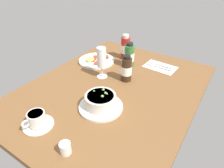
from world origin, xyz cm
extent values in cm
cube|color=brown|center=(0.00, 0.00, -1.50)|extent=(110.00, 84.00, 3.00)
cylinder|color=silver|center=(-17.15, -4.41, 0.60)|extent=(20.45, 20.45, 1.20)
cylinder|color=silver|center=(-17.15, -4.41, 4.14)|extent=(14.13, 14.13, 5.88)
cylinder|color=beige|center=(-17.15, -4.41, 6.28)|extent=(12.15, 12.15, 1.60)
sphere|color=#7CAC56|center=(-12.93, -3.00, 7.18)|extent=(1.39, 1.39, 1.39)
sphere|color=#7CAC56|center=(-16.16, -0.38, 7.18)|extent=(0.85, 0.85, 0.85)
sphere|color=#7CAC56|center=(-17.32, -5.60, 7.18)|extent=(1.32, 1.32, 1.32)
sphere|color=#7CAC56|center=(-14.65, -6.26, 7.18)|extent=(0.86, 0.86, 0.86)
sphere|color=#7CAC56|center=(-14.55, -5.36, 7.18)|extent=(1.25, 1.25, 1.25)
cube|color=silver|center=(35.73, -12.49, 0.15)|extent=(13.82, 20.16, 0.30)
cube|color=silver|center=(34.53, -13.49, 0.55)|extent=(1.99, 14.05, 0.50)
cube|color=silver|center=(34.53, -5.69, 0.55)|extent=(2.40, 3.72, 0.40)
cube|color=silver|center=(37.33, -13.49, 0.55)|extent=(1.74, 13.04, 0.50)
ellipsoid|color=silver|center=(37.33, -6.49, 0.60)|extent=(2.40, 4.00, 0.60)
cylinder|color=silver|center=(-40.53, 10.68, 0.45)|extent=(12.56, 12.56, 0.90)
cylinder|color=silver|center=(-40.53, 10.68, 3.74)|extent=(7.24, 7.24, 5.68)
cylinder|color=#38210F|center=(-40.53, 10.68, 6.08)|extent=(6.15, 6.15, 1.00)
torus|color=silver|center=(-45.06, 11.62, 4.02)|extent=(3.69, 1.52, 3.60)
cylinder|color=silver|center=(-44.08, -8.53, 2.30)|extent=(4.11, 4.11, 4.60)
cone|color=silver|center=(-42.33, -9.15, 4.04)|extent=(2.43, 2.05, 2.24)
cylinder|color=white|center=(6.07, 11.55, 0.20)|extent=(6.05, 6.05, 0.40)
cylinder|color=white|center=(6.07, 11.55, 3.66)|extent=(0.80, 0.80, 6.52)
cylinder|color=white|center=(6.07, 11.55, 12.46)|extent=(5.17, 5.17, 11.08)
cylinder|color=#ECE6CC|center=(6.07, 11.55, 10.80)|extent=(4.24, 4.24, 6.65)
cylinder|color=#382314|center=(10.49, -1.97, 6.65)|extent=(5.87, 5.87, 13.30)
cylinder|color=white|center=(10.49, -1.97, 6.38)|extent=(5.99, 5.99, 5.05)
cylinder|color=black|center=(10.49, -1.97, 14.23)|extent=(3.82, 3.82, 1.87)
cylinder|color=#337233|center=(25.97, 4.90, 6.97)|extent=(6.15, 6.15, 13.95)
cylinder|color=white|center=(25.97, 4.90, 6.69)|extent=(6.27, 6.27, 5.30)
cylinder|color=black|center=(25.97, 4.90, 14.87)|extent=(4.00, 4.00, 1.85)
cylinder|color=#B21E19|center=(34.93, 12.80, 7.29)|extent=(6.06, 6.06, 14.59)
cylinder|color=white|center=(34.93, 12.80, 7.00)|extent=(6.18, 6.18, 5.54)
cylinder|color=silver|center=(34.93, 12.80, 15.60)|extent=(3.94, 3.94, 2.02)
cylinder|color=silver|center=(19.69, 25.89, 0.70)|extent=(23.52, 23.52, 1.40)
cube|color=#943828|center=(17.67, 23.25, 1.70)|extent=(9.31, 4.58, 0.60)
cube|color=#A13828|center=(19.81, 27.83, 1.70)|extent=(9.23, 5.69, 0.60)
cylinder|color=brown|center=(23.21, 22.95, 2.60)|extent=(6.83, 6.10, 2.20)
ellipsoid|color=#F2D859|center=(16.16, 28.24, 2.40)|extent=(6.00, 4.80, 2.40)
camera|label=1|loc=(-73.04, -47.24, 59.11)|focal=31.44mm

